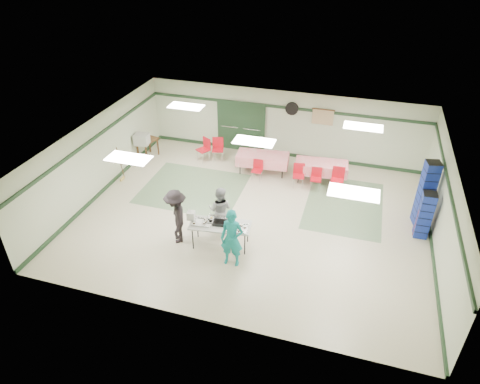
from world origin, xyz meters
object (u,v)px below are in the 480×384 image
(chair_b, at_px, (299,173))
(crate_stack_red, at_px, (422,221))
(volunteer_grey, at_px, (220,210))
(broom, at_px, (120,163))
(volunteer_dark, at_px, (176,217))
(chair_loose_b, at_px, (205,147))
(dining_table_a, at_px, (321,167))
(chair_loose_a, at_px, (218,147))
(chair_a, at_px, (316,176))
(serving_table, at_px, (220,226))
(volunteer_teal, at_px, (232,238))
(chair_c, at_px, (338,177))
(chair_d, at_px, (258,168))
(crate_stack_blue_b, at_px, (425,215))
(printer_table, at_px, (147,142))
(dining_table_b, at_px, (263,159))
(crate_stack_blue_a, at_px, (426,193))
(office_printer, at_px, (142,139))

(chair_b, height_order, crate_stack_red, crate_stack_red)
(volunteer_grey, relative_size, broom, 1.13)
(volunteer_dark, relative_size, chair_loose_b, 1.84)
(dining_table_a, relative_size, chair_loose_a, 2.09)
(chair_a, bearing_deg, serving_table, -123.84)
(serving_table, height_order, chair_loose_a, chair_loose_a)
(volunteer_teal, xyz_separation_m, chair_b, (1.02, 4.66, -0.35))
(chair_c, bearing_deg, chair_a, -179.22)
(chair_loose_a, xyz_separation_m, broom, (-2.86, -2.52, 0.13))
(chair_d, distance_m, chair_loose_b, 2.53)
(volunteer_grey, bearing_deg, crate_stack_blue_b, -168.36)
(chair_d, height_order, crate_stack_blue_b, crate_stack_blue_b)
(chair_c, relative_size, printer_table, 0.97)
(dining_table_b, xyz_separation_m, chair_loose_a, (-1.95, 0.49, -0.00))
(chair_c, distance_m, crate_stack_blue_b, 3.28)
(chair_d, distance_m, crate_stack_blue_a, 5.74)
(volunteer_dark, xyz_separation_m, crate_stack_blue_b, (6.97, 2.33, -0.10))
(dining_table_a, xyz_separation_m, crate_stack_red, (3.37, -2.29, -0.09))
(crate_stack_blue_b, height_order, printer_table, crate_stack_blue_b)
(chair_c, height_order, broom, broom)
(volunteer_teal, relative_size, chair_d, 2.20)
(volunteer_dark, height_order, broom, volunteer_dark)
(volunteer_teal, height_order, volunteer_grey, volunteer_teal)
(chair_a, bearing_deg, crate_stack_blue_b, -32.83)
(volunteer_teal, height_order, crate_stack_blue_a, crate_stack_blue_a)
(dining_table_b, relative_size, office_printer, 3.77)
(dining_table_a, height_order, crate_stack_blue_b, crate_stack_blue_b)
(dining_table_b, relative_size, crate_stack_blue_a, 0.92)
(chair_loose_a, bearing_deg, chair_b, -32.58)
(chair_d, bearing_deg, broom, -163.04)
(dining_table_a, height_order, broom, broom)
(volunteer_teal, distance_m, chair_d, 4.69)
(chair_a, relative_size, broom, 0.60)
(dining_table_b, bearing_deg, office_printer, -179.62)
(serving_table, relative_size, broom, 1.36)
(volunteer_grey, relative_size, chair_b, 1.78)
(broom, bearing_deg, printer_table, 75.73)
(volunteer_teal, xyz_separation_m, dining_table_a, (1.74, 5.22, -0.30))
(chair_loose_a, distance_m, broom, 3.82)
(chair_a, bearing_deg, chair_loose_b, 164.34)
(volunteer_teal, distance_m, broom, 6.17)
(crate_stack_blue_a, bearing_deg, volunteer_dark, -156.35)
(serving_table, distance_m, volunteer_dark, 1.32)
(volunteer_dark, distance_m, chair_d, 4.38)
(volunteer_grey, height_order, chair_loose_b, volunteer_grey)
(serving_table, xyz_separation_m, volunteer_teal, (0.56, -0.64, 0.16))
(volunteer_grey, distance_m, volunteer_dark, 1.35)
(dining_table_b, relative_size, chair_loose_a, 2.15)
(volunteer_grey, bearing_deg, chair_loose_b, -66.05)
(volunteer_teal, distance_m, crate_stack_red, 5.90)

